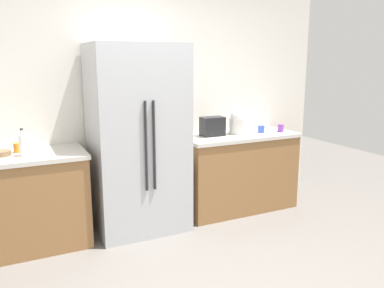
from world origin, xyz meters
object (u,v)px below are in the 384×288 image
(cup_b, at_px, (261,129))
(cup_c, at_px, (281,128))
(refrigerator, at_px, (138,139))
(cup_d, at_px, (18,148))
(bottle_a, at_px, (23,145))
(toaster, at_px, (212,126))
(rice_cooker, at_px, (239,122))
(bowl_a, at_px, (1,153))

(cup_b, relative_size, cup_c, 0.89)
(refrigerator, relative_size, cup_d, 21.28)
(cup_b, height_order, cup_d, cup_d)
(bottle_a, bearing_deg, toaster, 3.02)
(cup_c, bearing_deg, refrigerator, 177.18)
(toaster, bearing_deg, cup_d, 177.82)
(bottle_a, height_order, cup_c, bottle_a)
(toaster, relative_size, bottle_a, 1.03)
(bottle_a, distance_m, cup_c, 2.80)
(cup_d, bearing_deg, rice_cooker, -2.44)
(bottle_a, distance_m, bowl_a, 0.22)
(bottle_a, relative_size, cup_d, 2.82)
(bottle_a, distance_m, cup_b, 2.57)
(cup_c, bearing_deg, cup_d, 175.65)
(refrigerator, bearing_deg, toaster, 3.51)
(bottle_a, xyz_separation_m, cup_d, (-0.04, 0.18, -0.06))
(refrigerator, relative_size, cup_b, 22.98)
(refrigerator, relative_size, cup_c, 20.41)
(rice_cooker, bearing_deg, refrigerator, -178.54)
(refrigerator, height_order, rice_cooker, refrigerator)
(cup_d, bearing_deg, cup_c, -4.35)
(rice_cooker, height_order, cup_b, rice_cooker)
(cup_d, distance_m, bowl_a, 0.16)
(rice_cooker, relative_size, cup_d, 3.28)
(cup_b, relative_size, cup_d, 0.93)
(cup_c, distance_m, cup_d, 2.84)
(cup_b, bearing_deg, cup_c, -16.23)
(bottle_a, height_order, cup_d, bottle_a)
(refrigerator, distance_m, bowl_a, 1.25)
(cup_d, height_order, bowl_a, cup_d)
(cup_c, xyz_separation_m, cup_d, (-2.84, 0.22, -0.00))
(cup_b, xyz_separation_m, cup_c, (0.23, -0.07, 0.01))
(cup_c, bearing_deg, toaster, 170.58)
(cup_b, bearing_deg, bowl_a, 178.60)
(refrigerator, xyz_separation_m, bowl_a, (-1.25, 0.05, -0.02))
(bottle_a, relative_size, cup_b, 3.04)
(refrigerator, relative_size, toaster, 7.33)
(toaster, distance_m, cup_d, 2.00)
(cup_c, distance_m, bowl_a, 2.98)
(refrigerator, distance_m, toaster, 0.89)
(toaster, bearing_deg, bowl_a, -179.84)
(cup_b, relative_size, bowl_a, 0.49)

